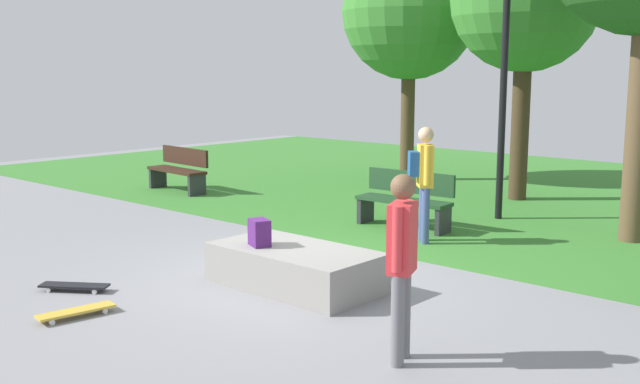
{
  "coord_description": "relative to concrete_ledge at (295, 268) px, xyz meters",
  "views": [
    {
      "loc": [
        6.14,
        -6.49,
        2.56
      ],
      "look_at": [
        0.28,
        0.09,
        1.09
      ],
      "focal_mm": 41.69,
      "sensor_mm": 36.0,
      "label": 1
    }
  ],
  "objects": [
    {
      "name": "skater_performing_trick",
      "position": [
        2.25,
        -1.02,
        0.74
      ],
      "size": [
        0.3,
        0.41,
        1.67
      ],
      "color": "slate",
      "rests_on": "ground_plane"
    },
    {
      "name": "concrete_ledge",
      "position": [
        0.0,
        0.0,
        0.0
      ],
      "size": [
        2.02,
        1.07,
        0.48
      ],
      "primitive_type": "cube",
      "color": "gray",
      "rests_on": "ground_plane"
    },
    {
      "name": "ground_plane",
      "position": [
        -0.28,
        0.36,
        -0.24
      ],
      "size": [
        28.0,
        28.0,
        0.0
      ],
      "primitive_type": "plane",
      "color": "gray"
    },
    {
      "name": "tree_leaning_ash",
      "position": [
        -4.01,
        7.97,
        3.56
      ],
      "size": [
        3.05,
        3.05,
        5.35
      ],
      "color": "#4C3823",
      "rests_on": "grass_lawn"
    },
    {
      "name": "park_bench_by_oak",
      "position": [
        -6.63,
        3.43,
        0.24
      ],
      "size": [
        1.63,
        0.59,
        0.91
      ],
      "color": "#331E14",
      "rests_on": "ground_plane"
    },
    {
      "name": "grass_lawn",
      "position": [
        -0.28,
        8.17,
        -0.23
      ],
      "size": [
        26.6,
        12.38,
        0.01
      ],
      "primitive_type": "cube",
      "color": "#387A2D",
      "rests_on": "ground_plane"
    },
    {
      "name": "pedestrian_with_backpack",
      "position": [
        -0.18,
        2.92,
        0.8
      ],
      "size": [
        0.45,
        0.44,
        1.72
      ],
      "color": "#3F5184",
      "rests_on": "ground_plane"
    },
    {
      "name": "skateboard_spare",
      "position": [
        -1.8,
        -1.83,
        -0.17
      ],
      "size": [
        0.77,
        0.62,
        0.08
      ],
      "color": "black",
      "rests_on": "ground_plane"
    },
    {
      "name": "backpack_on_ledge",
      "position": [
        -0.39,
        -0.2,
        0.4
      ],
      "size": [
        0.34,
        0.3,
        0.32
      ],
      "primitive_type": "cube",
      "rotation": [
        0.0,
        0.0,
        2.73
      ],
      "color": "#4C1E66",
      "rests_on": "concrete_ledge"
    },
    {
      "name": "lamp_post",
      "position": [
        -0.19,
        5.27,
        2.42
      ],
      "size": [
        0.28,
        0.28,
        4.39
      ],
      "color": "black",
      "rests_on": "ground_plane"
    },
    {
      "name": "park_bench_near_lamppost",
      "position": [
        -0.97,
        3.61,
        0.24
      ],
      "size": [
        1.62,
        0.56,
        0.91
      ],
      "color": "#1E4223",
      "rests_on": "ground_plane"
    },
    {
      "name": "skateboard_by_ledge",
      "position": [
        -0.96,
        -2.3,
        -0.17
      ],
      "size": [
        0.33,
        0.82,
        0.08
      ],
      "color": "gold",
      "rests_on": "ground_plane"
    }
  ]
}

